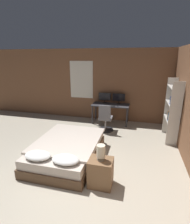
{
  "coord_description": "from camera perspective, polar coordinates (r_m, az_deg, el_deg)",
  "views": [
    {
      "loc": [
        1.02,
        -2.28,
        2.37
      ],
      "look_at": [
        -0.27,
        2.76,
        0.75
      ],
      "focal_mm": 28.0,
      "sensor_mm": 36.0,
      "label": 1
    }
  ],
  "objects": [
    {
      "name": "ground_plane",
      "position": [
        3.44,
        -7.95,
        -26.41
      ],
      "size": [
        20.0,
        20.0,
        0.0
      ],
      "primitive_type": "plane",
      "color": "#B2A893"
    },
    {
      "name": "wall_back",
      "position": [
        6.71,
        5.38,
        8.53
      ],
      "size": [
        12.0,
        0.08,
        2.7
      ],
      "color": "brown",
      "rests_on": "ground_plane"
    },
    {
      "name": "bed",
      "position": [
        4.38,
        -9.12,
        -12.07
      ],
      "size": [
        1.46,
        2.05,
        0.55
      ],
      "color": "brown",
      "rests_on": "ground_plane"
    },
    {
      "name": "nightstand",
      "position": [
        3.52,
        1.84,
        -19.15
      ],
      "size": [
        0.45,
        0.37,
        0.56
      ],
      "color": "brown",
      "rests_on": "ground_plane"
    },
    {
      "name": "bedside_lamp",
      "position": [
        3.27,
        1.92,
        -12.76
      ],
      "size": [
        0.16,
        0.16,
        0.3
      ],
      "color": "gray",
      "rests_on": "nightstand"
    },
    {
      "name": "desk",
      "position": [
        6.49,
        5.08,
        1.69
      ],
      "size": [
        1.36,
        0.63,
        0.72
      ],
      "color": "#38383D",
      "rests_on": "ground_plane"
    },
    {
      "name": "monitor_left",
      "position": [
        6.66,
        3.19,
        4.91
      ],
      "size": [
        0.46,
        0.16,
        0.38
      ],
      "color": "black",
      "rests_on": "desk"
    },
    {
      "name": "monitor_right",
      "position": [
        6.58,
        7.76,
        4.63
      ],
      "size": [
        0.46,
        0.16,
        0.38
      ],
      "color": "black",
      "rests_on": "desk"
    },
    {
      "name": "keyboard",
      "position": [
        6.26,
        4.79,
        2.07
      ],
      "size": [
        0.39,
        0.13,
        0.02
      ],
      "color": "black",
      "rests_on": "desk"
    },
    {
      "name": "computer_mouse",
      "position": [
        6.22,
        7.36,
        1.97
      ],
      "size": [
        0.07,
        0.05,
        0.04
      ],
      "color": "black",
      "rests_on": "desk"
    },
    {
      "name": "office_chair",
      "position": [
        5.83,
        3.42,
        -2.82
      ],
      "size": [
        0.52,
        0.52,
        0.93
      ],
      "color": "black",
      "rests_on": "ground_plane"
    },
    {
      "name": "bookshelf",
      "position": [
        5.45,
        24.13,
        0.94
      ],
      "size": [
        0.3,
        0.92,
        1.8
      ],
      "color": "beige",
      "rests_on": "ground_plane"
    }
  ]
}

